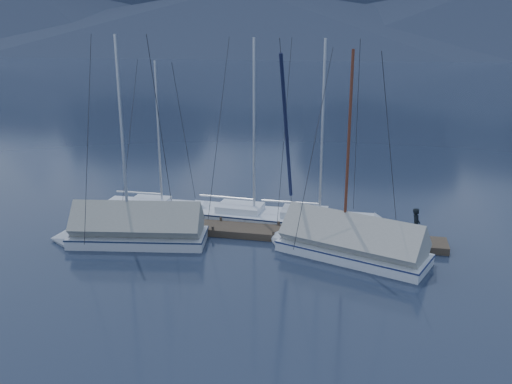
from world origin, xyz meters
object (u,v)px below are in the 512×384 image
Objects in this scene: sailboat_covered_far at (126,232)px; sailboat_open_mid at (264,218)px; sailboat_open_right at (330,223)px; sailboat_open_left at (171,209)px; person at (416,225)px; sailboat_covered_near at (340,244)px.

sailboat_open_mid is at bearing 36.52° from sailboat_covered_far.
sailboat_open_left is at bearing 177.52° from sailboat_open_right.
sailboat_covered_far is 6.57× the size of person.
sailboat_covered_far reaches higher than sailboat_covered_near.
sailboat_open_right is 10.19m from sailboat_covered_far.
sailboat_open_left is 10.39m from sailboat_covered_near.
person is at bearing 24.54° from sailboat_covered_near.
sailboat_open_right is 4.68m from person.
sailboat_covered_near is 3.68m from person.
sailboat_covered_far is (-9.22, -4.33, 0.33)m from sailboat_open_right.
sailboat_open_left is 4.74m from sailboat_covered_far.
sailboat_open_left is at bearing 157.41° from sailboat_covered_near.
sailboat_covered_far is (-9.99, -0.72, 0.02)m from sailboat_covered_near.
sailboat_open_mid is (5.39, -0.43, 0.02)m from sailboat_open_left.
sailboat_covered_near is 6.24× the size of person.
person is (3.29, 1.50, 0.64)m from sailboat_covered_near.
sailboat_open_left is 5.66× the size of person.
sailboat_covered_far reaches higher than sailboat_open_right.
sailboat_open_mid is 5.52m from sailboat_covered_near.
sailboat_open_right is at bearing -2.48° from sailboat_open_left.
sailboat_open_right is 1.03× the size of sailboat_covered_near.
sailboat_open_mid is at bearing -179.24° from sailboat_open_right.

